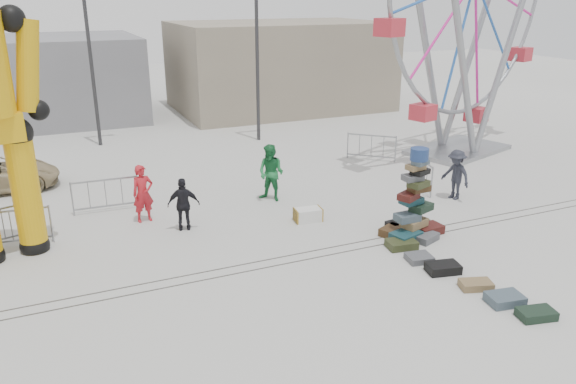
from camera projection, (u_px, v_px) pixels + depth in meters
name	position (u px, v px, depth m)	size (l,w,h in m)	color
ground	(330.00, 267.00, 14.30)	(90.00, 90.00, 0.00)	#9E9E99
track_line_near	(320.00, 257.00, 14.82)	(40.00, 0.04, 0.01)	#47443F
track_line_far	(313.00, 251.00, 15.16)	(40.00, 0.04, 0.01)	#47443F
building_right	(279.00, 66.00, 33.37)	(12.00, 8.00, 5.00)	gray
building_left	(43.00, 79.00, 30.27)	(10.00, 8.00, 4.40)	gray
lamp_post_right	(259.00, 42.00, 25.19)	(1.41, 0.25, 8.00)	#2D2D30
lamp_post_left	(91.00, 44.00, 24.26)	(1.41, 0.25, 8.00)	#2D2D30
suitcase_tower	(413.00, 211.00, 15.94)	(1.88, 1.65, 2.59)	#173E46
ferris_wheel	(473.00, 3.00, 22.57)	(10.42, 3.90, 12.62)	gray
steamer_trunk	(308.00, 215.00, 17.13)	(0.83, 0.48, 0.39)	silver
row_case_0	(401.00, 244.00, 15.32)	(0.80, 0.56, 0.22)	#32381C
row_case_1	(419.00, 258.00, 14.57)	(0.63, 0.55, 0.17)	#525459
row_case_2	(443.00, 268.00, 13.97)	(0.81, 0.52, 0.23)	black
row_case_3	(476.00, 285.00, 13.22)	(0.74, 0.44, 0.18)	olive
row_case_4	(505.00, 299.00, 12.58)	(0.79, 0.56, 0.22)	#42535E
row_case_5	(536.00, 314.00, 12.01)	(0.79, 0.47, 0.20)	black
barricade_dummy_b	(12.00, 228.00, 15.23)	(2.00, 0.10, 1.10)	gray
barricade_dummy_c	(106.00, 195.00, 17.74)	(2.00, 0.10, 1.10)	gray
barricade_wheel_front	(422.00, 174.00, 19.85)	(2.00, 0.10, 1.10)	gray
barricade_wheel_back	(371.00, 147.00, 23.22)	(2.00, 0.10, 1.10)	gray
pedestrian_red	(143.00, 194.00, 16.87)	(0.65, 0.42, 1.77)	#B11922
pedestrian_green	(271.00, 173.00, 18.57)	(0.93, 0.72, 1.91)	#1B6C35
pedestrian_black	(184.00, 204.00, 16.27)	(0.93, 0.39, 1.59)	black
pedestrian_grey	(456.00, 175.00, 18.75)	(1.10, 0.63, 1.70)	#22232D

